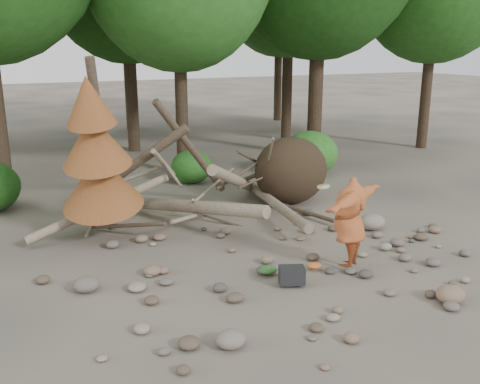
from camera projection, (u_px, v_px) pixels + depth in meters
name	position (u px, v px, depth m)	size (l,w,h in m)	color
ground	(288.00, 272.00, 11.11)	(120.00, 120.00, 0.00)	#514C44
deadfall_pile	(275.00, 174.00, 15.37)	(8.55, 5.24, 3.30)	#332619
dead_conifer	(97.00, 156.00, 12.17)	(2.06, 2.16, 4.35)	#4C3F30
bush_mid	(192.00, 167.00, 18.07)	(1.40, 1.40, 1.12)	#26621C
bush_right	(310.00, 153.00, 19.05)	(2.00, 2.00, 1.60)	#307524
frisbee_thrower	(350.00, 222.00, 11.00)	(2.38, 1.70, 1.95)	#A64E25
backpack	(292.00, 278.00, 10.44)	(0.49, 0.33, 0.33)	black
cloth_green	(268.00, 272.00, 10.93)	(0.40, 0.33, 0.15)	#295A24
cloth_orange	(314.00, 268.00, 11.19)	(0.31, 0.25, 0.11)	#BC5F20
boulder_front_left	(231.00, 339.00, 8.32)	(0.48, 0.43, 0.29)	slate
boulder_front_right	(451.00, 294.00, 9.76)	(0.55, 0.49, 0.33)	#816550
boulder_mid_right	(372.00, 222.00, 13.59)	(0.68, 0.62, 0.41)	gray
boulder_mid_left	(86.00, 284.00, 10.20)	(0.51, 0.45, 0.30)	#635A53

